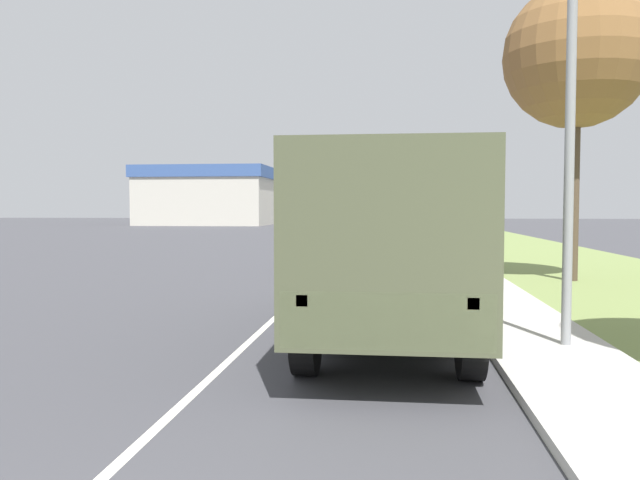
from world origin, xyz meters
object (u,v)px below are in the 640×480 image
car_third_ahead (392,226)px  lamp_post (558,21)px  car_nearest_ahead (383,250)px  military_truck (389,236)px  car_second_ahead (379,235)px

car_third_ahead → lamp_post: lamp_post is taller
lamp_post → car_nearest_ahead: bearing=102.9°
car_nearest_ahead → military_truck: bearing=-88.6°
car_nearest_ahead → car_second_ahead: size_ratio=1.05×
military_truck → lamp_post: bearing=-18.2°
car_third_ahead → lamp_post: 41.75m
car_second_ahead → lamp_post: bearing=-83.2°
car_third_ahead → lamp_post: bearing=-86.7°
car_second_ahead → car_third_ahead: size_ratio=0.82×
car_nearest_ahead → lamp_post: (2.65, -11.55, 4.05)m
car_nearest_ahead → car_third_ahead: bearing=89.5°
car_second_ahead → car_third_ahead: 15.76m
car_third_ahead → car_second_ahead: bearing=-92.6°
military_truck → car_second_ahead: 24.98m
military_truck → car_third_ahead: military_truck is taller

